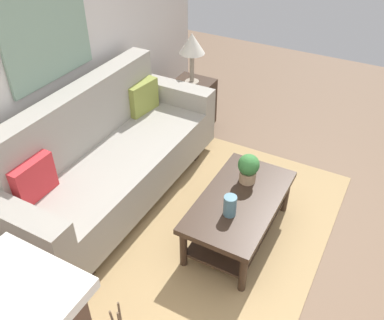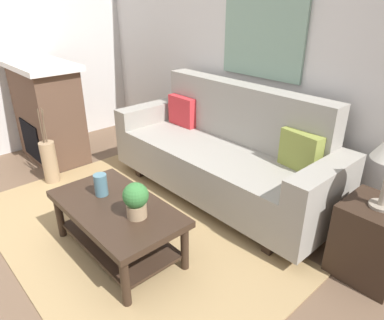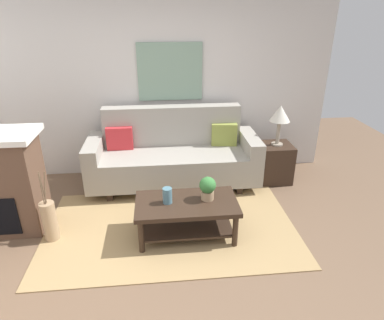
% 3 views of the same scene
% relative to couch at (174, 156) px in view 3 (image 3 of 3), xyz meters
% --- Properties ---
extents(ground_plane, '(8.87, 8.87, 0.00)m').
position_rel_couch_xyz_m(ground_plane, '(-0.10, -1.60, -0.43)').
color(ground_plane, brown).
extents(wall_back, '(4.87, 0.10, 2.70)m').
position_rel_couch_xyz_m(wall_back, '(-0.10, 0.54, 0.92)').
color(wall_back, silver).
rests_on(wall_back, ground_plane).
extents(area_rug, '(2.85, 1.72, 0.01)m').
position_rel_couch_xyz_m(area_rug, '(-0.10, -1.10, -0.43)').
color(area_rug, '#A38456').
rests_on(area_rug, ground_plane).
extents(couch, '(2.34, 0.84, 1.08)m').
position_rel_couch_xyz_m(couch, '(0.00, 0.00, 0.00)').
color(couch, gray).
rests_on(couch, ground_plane).
extents(throw_pillow_crimson, '(0.36, 0.12, 0.32)m').
position_rel_couch_xyz_m(throw_pillow_crimson, '(-0.74, 0.12, 0.25)').
color(throw_pillow_crimson, red).
rests_on(throw_pillow_crimson, couch).
extents(throw_pillow_olive, '(0.37, 0.17, 0.32)m').
position_rel_couch_xyz_m(throw_pillow_olive, '(0.74, 0.12, 0.25)').
color(throw_pillow_olive, olive).
rests_on(throw_pillow_olive, couch).
extents(coffee_table, '(1.10, 0.60, 0.43)m').
position_rel_couch_xyz_m(coffee_table, '(0.07, -1.25, -0.12)').
color(coffee_table, '#332319').
rests_on(coffee_table, ground_plane).
extents(tabletop_vase, '(0.10, 0.10, 0.17)m').
position_rel_couch_xyz_m(tabletop_vase, '(-0.13, -1.24, 0.09)').
color(tabletop_vase, slate).
rests_on(tabletop_vase, coffee_table).
extents(potted_plant_tabletop, '(0.18, 0.18, 0.26)m').
position_rel_couch_xyz_m(potted_plant_tabletop, '(0.30, -1.21, 0.14)').
color(potted_plant_tabletop, tan).
rests_on(potted_plant_tabletop, coffee_table).
extents(side_table, '(0.44, 0.44, 0.56)m').
position_rel_couch_xyz_m(side_table, '(1.47, -0.05, -0.15)').
color(side_table, '#332319').
rests_on(side_table, ground_plane).
extents(table_lamp, '(0.28, 0.28, 0.57)m').
position_rel_couch_xyz_m(table_lamp, '(1.47, -0.05, 0.56)').
color(table_lamp, gray).
rests_on(table_lamp, side_table).
extents(floor_vase, '(0.16, 0.16, 0.46)m').
position_rel_couch_xyz_m(floor_vase, '(-1.40, -1.17, -0.20)').
color(floor_vase, tan).
rests_on(floor_vase, ground_plane).
extents(floor_vase_branch_a, '(0.05, 0.05, 0.36)m').
position_rel_couch_xyz_m(floor_vase_branch_a, '(-1.38, -1.17, 0.21)').
color(floor_vase_branch_a, brown).
rests_on(floor_vase_branch_a, floor_vase).
extents(floor_vase_branch_b, '(0.04, 0.02, 0.36)m').
position_rel_couch_xyz_m(floor_vase_branch_b, '(-1.41, -1.15, 0.21)').
color(floor_vase_branch_b, brown).
rests_on(floor_vase_branch_b, floor_vase).
extents(floor_vase_branch_c, '(0.01, 0.01, 0.36)m').
position_rel_couch_xyz_m(floor_vase_branch_c, '(-1.41, -1.19, 0.21)').
color(floor_vase_branch_c, brown).
rests_on(floor_vase_branch_c, floor_vase).
extents(framed_painting, '(0.90, 0.03, 0.79)m').
position_rel_couch_xyz_m(framed_painting, '(-0.00, 0.47, 1.08)').
color(framed_painting, gray).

